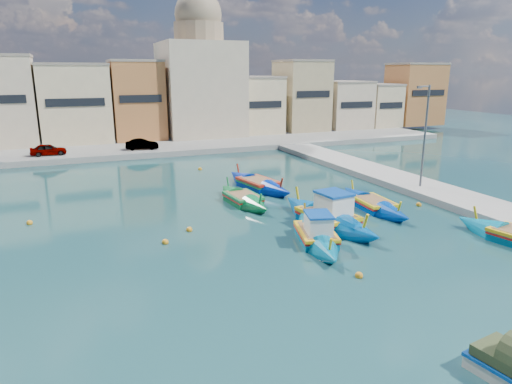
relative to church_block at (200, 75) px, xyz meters
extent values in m
plane|color=#113535|center=(-10.00, -40.00, -8.41)|extent=(160.00, 160.00, 0.00)
cube|color=gray|center=(8.00, -40.00, -8.16)|extent=(4.00, 70.00, 0.50)
cube|color=gray|center=(-10.00, -8.00, -8.11)|extent=(80.00, 8.00, 0.60)
cube|color=beige|center=(-15.74, -0.28, -3.31)|extent=(7.88, 7.44, 8.99)
cube|color=gray|center=(-15.74, -0.28, 1.33)|extent=(8.04, 7.59, 0.30)
cube|color=black|center=(-15.74, -4.05, -2.86)|extent=(6.30, 0.10, 0.90)
cube|color=#B9703A|center=(-8.46, -0.93, -3.09)|extent=(6.17, 6.13, 9.43)
cube|color=gray|center=(-8.46, -0.93, 1.77)|extent=(6.29, 6.26, 0.30)
cube|color=black|center=(-8.46, -4.05, -2.62)|extent=(4.93, 0.10, 0.90)
cube|color=tan|center=(-0.95, -0.15, -4.78)|extent=(7.31, 7.69, 6.05)
cube|color=gray|center=(-0.95, -0.15, -1.60)|extent=(7.46, 7.85, 0.30)
cube|color=black|center=(-0.95, -4.05, -4.48)|extent=(5.85, 0.10, 0.90)
cube|color=beige|center=(7.02, -0.35, -4.10)|extent=(7.54, 7.30, 7.41)
cube|color=gray|center=(7.02, -0.35, -0.25)|extent=(7.69, 7.45, 0.30)
cube|color=black|center=(7.02, -4.05, -3.73)|extent=(6.03, 0.10, 0.90)
cube|color=tan|center=(14.93, -0.51, -2.99)|extent=(6.36, 6.97, 9.63)
cube|color=gray|center=(14.93, -0.51, 1.98)|extent=(6.48, 7.11, 0.30)
cube|color=black|center=(14.93, -4.05, -2.51)|extent=(5.09, 0.10, 0.90)
cube|color=#C3B092|center=(22.15, -0.65, -4.48)|extent=(6.63, 6.70, 6.65)
cube|color=gray|center=(22.15, -0.65, -1.01)|extent=(6.76, 6.83, 0.30)
cube|color=black|center=(22.15, -4.05, -4.15)|extent=(5.30, 0.10, 0.90)
cube|color=beige|center=(28.26, -0.25, -4.71)|extent=(5.08, 7.51, 6.20)
cube|color=gray|center=(28.26, -0.25, -1.45)|extent=(5.18, 7.66, 0.30)
cube|color=black|center=(28.26, -4.05, -4.40)|extent=(4.06, 0.10, 0.90)
cube|color=#B9703A|center=(35.15, -1.00, -3.14)|extent=(7.79, 6.00, 9.33)
cube|color=gray|center=(35.15, -1.00, 1.67)|extent=(7.95, 6.12, 0.30)
cube|color=black|center=(35.15, -4.05, -2.68)|extent=(6.23, 0.10, 0.90)
cube|color=#C3B092|center=(0.00, 0.00, -1.81)|extent=(10.00, 10.00, 12.00)
cylinder|color=#9E8466|center=(0.00, 0.00, 5.39)|extent=(6.40, 6.40, 2.40)
sphere|color=#9E8466|center=(0.00, 0.00, 7.58)|extent=(6.00, 6.00, 6.00)
cylinder|color=#595B60|center=(7.50, -34.00, -4.41)|extent=(0.16, 0.16, 8.00)
cylinder|color=#595B60|center=(7.10, -34.00, -0.51)|extent=(1.00, 0.10, 0.10)
cube|color=#595B60|center=(6.60, -34.00, -0.56)|extent=(0.35, 0.15, 0.18)
imported|color=#4C1919|center=(-18.91, -9.50, -7.21)|extent=(3.53, 1.52, 1.19)
imported|color=#4C1919|center=(-9.47, -9.50, -7.22)|extent=(3.69, 1.73, 1.17)
cube|color=#007097|center=(-4.93, -39.96, -8.23)|extent=(2.61, 3.56, 0.89)
cone|color=#007097|center=(-4.19, -37.43, -8.18)|extent=(2.54, 3.31, 2.29)
cone|color=#007097|center=(-5.68, -42.48, -8.18)|extent=(2.54, 3.31, 2.29)
cube|color=yellow|center=(-4.93, -39.96, -7.85)|extent=(2.73, 3.75, 0.16)
cube|color=red|center=(-4.93, -39.96, -8.02)|extent=(2.72, 3.64, 0.09)
cube|color=olive|center=(-4.93, -39.96, -7.78)|extent=(2.27, 3.21, 0.05)
cylinder|color=yellow|center=(-4.11, -37.18, -7.61)|extent=(0.24, 0.44, 0.97)
cylinder|color=yellow|center=(-5.75, -42.74, -7.61)|extent=(0.24, 0.44, 0.97)
cube|color=white|center=(-5.06, -40.40, -7.29)|extent=(1.66, 1.91, 0.98)
cube|color=#0F47A5|center=(-5.06, -40.40, -6.75)|extent=(1.76, 2.04, 0.11)
cube|color=#0054A2|center=(-2.93, -37.83, -8.18)|extent=(2.60, 3.78, 1.12)
cone|color=#0054A2|center=(-3.24, -34.90, -8.13)|extent=(2.57, 3.54, 2.79)
cone|color=#0054A2|center=(-2.61, -40.76, -8.13)|extent=(2.57, 3.54, 2.79)
cube|color=yellow|center=(-2.93, -37.83, -7.71)|extent=(2.71, 3.99, 0.20)
cube|color=red|center=(-2.93, -37.83, -7.92)|extent=(2.72, 3.86, 0.11)
cube|color=olive|center=(-2.93, -37.83, -7.63)|extent=(2.23, 3.42, 0.07)
cylinder|color=yellow|center=(-3.27, -34.61, -7.40)|extent=(0.21, 0.54, 1.22)
cylinder|color=yellow|center=(-2.58, -41.05, -7.40)|extent=(0.21, 0.54, 1.22)
cube|color=white|center=(-2.87, -38.34, -7.01)|extent=(1.75, 1.97, 1.23)
cube|color=#0F47A5|center=(-2.87, -38.34, -6.33)|extent=(1.85, 2.11, 0.13)
cube|color=#0025A0|center=(-3.40, -28.12, -8.21)|extent=(2.61, 3.66, 1.01)
cone|color=#0025A0|center=(-3.91, -25.41, -8.15)|extent=(2.56, 3.42, 2.55)
cone|color=#0025A0|center=(-2.88, -30.84, -8.15)|extent=(2.56, 3.42, 2.55)
cube|color=#B32513|center=(-3.40, -28.12, -7.78)|extent=(2.72, 3.85, 0.18)
cube|color=#197F33|center=(-3.40, -28.12, -7.96)|extent=(2.72, 3.74, 0.10)
cube|color=olive|center=(-3.40, -28.12, -7.70)|extent=(2.25, 3.30, 0.06)
cylinder|color=#B32513|center=(-3.96, -25.14, -7.50)|extent=(0.23, 0.50, 1.10)
cylinder|color=#B32513|center=(-2.83, -31.11, -7.50)|extent=(0.23, 0.50, 1.10)
cube|color=#0B7538|center=(-6.00, -31.61, -8.22)|extent=(2.09, 2.95, 0.93)
cone|color=#0B7538|center=(-6.20, -29.30, -8.18)|extent=(2.07, 2.78, 2.29)
cone|color=#0B7538|center=(-5.80, -33.92, -8.18)|extent=(2.07, 2.78, 2.29)
cube|color=#177538|center=(-6.00, -31.61, -7.83)|extent=(2.18, 3.11, 0.17)
cube|color=red|center=(-6.00, -31.61, -8.00)|extent=(2.19, 3.01, 0.09)
cube|color=olive|center=(-6.00, -31.61, -7.76)|extent=(1.79, 2.67, 0.06)
cylinder|color=#177538|center=(-6.22, -29.07, -7.57)|extent=(0.17, 0.45, 1.01)
cylinder|color=#177538|center=(-5.78, -34.15, -7.57)|extent=(0.17, 0.45, 1.01)
cube|color=#003AA1|center=(1.62, -36.17, -8.22)|extent=(2.10, 3.28, 0.92)
cone|color=#003AA1|center=(1.84, -33.58, -8.18)|extent=(2.08, 3.04, 2.33)
cone|color=#003AA1|center=(1.40, -38.75, -8.18)|extent=(2.08, 3.04, 2.33)
cube|color=yellow|center=(1.62, -36.17, -7.84)|extent=(2.19, 3.46, 0.17)
cube|color=red|center=(1.62, -36.17, -8.00)|extent=(2.20, 3.35, 0.09)
cube|color=olive|center=(1.62, -36.17, -7.76)|extent=(1.80, 2.98, 0.06)
cylinder|color=yellow|center=(1.87, -33.32, -7.58)|extent=(0.17, 0.44, 1.00)
cylinder|color=yellow|center=(1.38, -39.01, -7.58)|extent=(0.17, 0.44, 1.00)
cone|color=#007EA5|center=(4.50, -42.21, -8.16)|extent=(2.52, 3.21, 2.48)
cylinder|color=yellow|center=(4.45, -41.96, -7.51)|extent=(0.23, 0.49, 1.09)
sphere|color=orange|center=(-12.61, -37.25, -8.33)|extent=(0.36, 0.36, 0.36)
sphere|color=orange|center=(-10.92, -35.80, -8.33)|extent=(0.36, 0.36, 0.36)
sphere|color=orange|center=(-5.77, -19.68, -8.33)|extent=(0.36, 0.36, 0.36)
sphere|color=orange|center=(-19.54, -30.92, -8.33)|extent=(0.36, 0.36, 0.36)
sphere|color=orange|center=(4.92, -36.83, -8.33)|extent=(0.36, 0.36, 0.36)
sphere|color=orange|center=(-5.41, -44.69, -8.33)|extent=(0.36, 0.36, 0.36)
camera|label=1|loc=(-16.84, -60.29, 0.54)|focal=32.00mm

